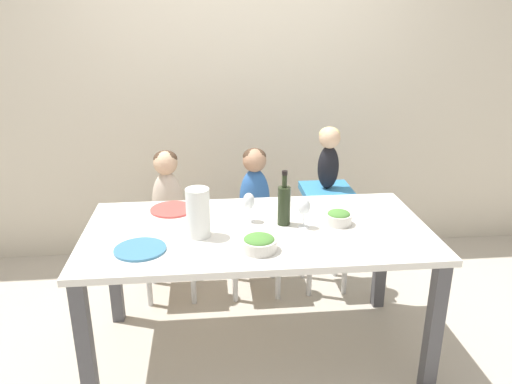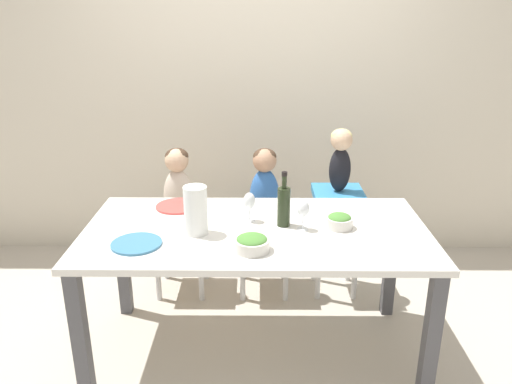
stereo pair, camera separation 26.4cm
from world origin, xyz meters
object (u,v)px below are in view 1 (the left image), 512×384
Objects in this scene: person_child_center at (255,187)px; salad_bowl_small at (339,217)px; person_baby_right at (329,152)px; chair_far_center at (255,238)px; wine_bottle at (284,204)px; chair_far_left at (171,242)px; chair_right_highchair at (326,212)px; paper_towel_roll at (198,213)px; dinner_plate_back_left at (172,209)px; salad_bowl_large at (259,243)px; dinner_plate_front_left at (140,249)px; wine_glass_far at (249,202)px; person_child_left at (167,190)px; wine_glass_near at (304,207)px.

salad_bowl_small is (0.39, -0.67, 0.05)m from person_child_center.
person_child_center is 1.34× the size of person_baby_right.
chair_far_center is 0.82m from wine_bottle.
chair_right_highchair reaches higher than chair_far_left.
person_child_center is at bearing 179.87° from chair_right_highchair.
person_child_center is 2.18× the size of paper_towel_roll.
wine_bottle is 0.67m from dinner_plate_back_left.
salad_bowl_large is 0.57m from dinner_plate_front_left.
wine_glass_far is at bearing 163.20° from wine_bottle.
person_child_left is 0.39m from dinner_plate_back_left.
wine_bottle reaches higher than chair_far_center.
salad_bowl_large is (-0.26, -0.24, -0.07)m from wine_glass_near.
wine_bottle is at bearing -121.41° from person_baby_right.
chair_right_highchair is at bearing 38.12° from dinner_plate_front_left.
person_baby_right reaches higher than salad_bowl_large.
wine_bottle is (-0.39, -0.64, -0.09)m from person_baby_right.
wine_glass_far is at bearing 170.23° from salad_bowl_small.
salad_bowl_small is at bearing -17.46° from dinner_plate_back_left.
chair_far_center is 0.84× the size of person_child_left.
person_baby_right is at bearing 59.34° from salad_bowl_large.
chair_far_center is 0.63× the size of chair_right_highchair.
person_child_left is 3.38× the size of wine_glass_near.
person_child_left is 0.89m from dinner_plate_front_left.
person_child_left is at bearing 136.00° from wine_bottle.
salad_bowl_large is at bearing -120.70° from chair_right_highchair.
salad_bowl_small is 0.57× the size of dinner_plate_back_left.
salad_bowl_large is (-0.16, -0.30, -0.08)m from wine_bottle.
person_child_center is 0.73m from wine_glass_near.
chair_right_highchair is at bearing -0.06° from person_child_left.
person_baby_right is at bearing 90.00° from chair_right_highchair.
person_baby_right is at bearing 38.17° from dinner_plate_front_left.
person_child_left is at bearing 145.10° from salad_bowl_small.
chair_far_left is 1.05m from wine_bottle.
person_child_center reaches higher than chair_right_highchair.
salad_bowl_large reaches higher than dinner_plate_back_left.
chair_far_center is 1.16m from dinner_plate_front_left.
chair_far_left is at bearing 180.00° from chair_right_highchair.
chair_right_highchair is 2.89× the size of paper_towel_roll.
dinner_plate_front_left is (-0.07, -0.89, 0.02)m from person_child_left.
person_baby_right is (0.49, 0.00, 0.59)m from chair_far_center.
person_child_left is at bearing 90.00° from chair_far_left.
paper_towel_roll is at bearing -66.62° from dinner_plate_back_left.
paper_towel_roll is at bearing 146.41° from salad_bowl_large.
dinner_plate_front_left is at bearing -141.88° from chair_right_highchair.
salad_bowl_small is (0.75, 0.08, -0.09)m from paper_towel_roll.
person_child_center is at bearing 105.66° from wine_glass_near.
chair_far_left is at bearing 137.77° from wine_glass_near.
chair_far_left is 0.37m from person_child_left.
person_baby_right is at bearing 41.50° from paper_towel_roll.
person_child_left is 3.38× the size of wine_glass_far.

